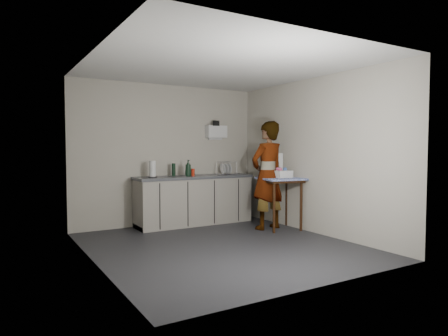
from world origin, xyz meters
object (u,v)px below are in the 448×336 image
soda_can (193,172)px  paper_towel (152,170)px  dish_rack (226,171)px  side_table (281,184)px  bakery_box (281,172)px  standing_man (268,175)px  dark_bottle (174,170)px  kitchen_counter (194,201)px  soap_bottle (188,168)px

soda_can → paper_towel: 0.82m
soda_can → dish_rack: (0.73, -0.01, -0.01)m
side_table → bakery_box: (0.05, 0.07, 0.21)m
side_table → standing_man: (-0.19, 0.13, 0.16)m
side_table → dark_bottle: dark_bottle is taller
soda_can → bakery_box: bakery_box is taller
kitchen_counter → dark_bottle: dark_bottle is taller
soda_can → dish_rack: 0.73m
soda_can → dish_rack: bearing=-0.6°
dish_rack → soda_can: bearing=179.4°
kitchen_counter → dark_bottle: size_ratio=9.52×
standing_man → soda_can: standing_man is taller
kitchen_counter → bakery_box: bakery_box is taller
standing_man → dark_bottle: (-1.29, 1.15, 0.08)m
soap_bottle → soda_can: bearing=36.2°
standing_man → dish_rack: 1.09m
dark_bottle → dish_rack: bearing=-3.9°
dark_bottle → dish_rack: (1.09, -0.07, -0.06)m
kitchen_counter → dish_rack: dish_rack is taller
standing_man → dark_bottle: bearing=-49.1°
kitchen_counter → standing_man: 1.49m
standing_man → bakery_box: standing_man is taller
soap_bottle → bakery_box: bearing=-38.4°
bakery_box → soap_bottle: bearing=143.2°
standing_man → dish_rack: standing_man is taller
bakery_box → dark_bottle: bearing=143.0°
dark_bottle → soda_can: bearing=-10.4°
soap_bottle → soda_can: size_ratio=2.30×
standing_man → dark_bottle: 1.73m
paper_towel → standing_man: bearing=-30.9°
side_table → soda_can: soda_can is taller
side_table → bakery_box: bearing=66.5°
soap_bottle → side_table: bearing=-41.2°
soap_bottle → dish_rack: soap_bottle is taller
dark_bottle → bakery_box: bakery_box is taller
standing_man → dark_bottle: standing_man is taller
kitchen_counter → side_table: size_ratio=2.47×
soda_can → dish_rack: dish_rack is taller
paper_towel → dish_rack: (1.54, 0.04, -0.08)m
kitchen_counter → soap_bottle: soap_bottle is taller
kitchen_counter → standing_man: (0.91, -1.06, 0.52)m
soap_bottle → soda_can: 0.20m
kitchen_counter → side_table: 1.66m
dark_bottle → paper_towel: bearing=-166.2°
soap_bottle → paper_towel: size_ratio=1.03×
paper_towel → bakery_box: 2.26m
dish_rack → bakery_box: size_ratio=0.84×
side_table → standing_man: standing_man is taller
standing_man → soda_can: (-0.93, 1.08, 0.03)m
soap_bottle → dark_bottle: size_ratio=1.27×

